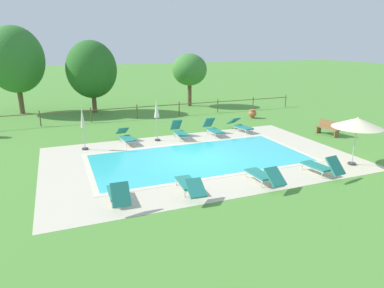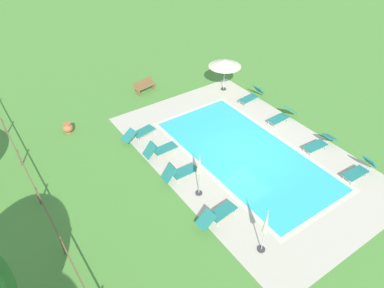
{
  "view_description": "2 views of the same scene",
  "coord_description": "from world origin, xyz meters",
  "px_view_note": "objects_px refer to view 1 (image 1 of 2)",
  "views": [
    {
      "loc": [
        -6.2,
        -14.49,
        5.34
      ],
      "look_at": [
        -0.21,
        0.5,
        0.6
      ],
      "focal_mm": 32.11,
      "sensor_mm": 36.0,
      "label": 1
    },
    {
      "loc": [
        -10.84,
        10.95,
        12.39
      ],
      "look_at": [
        1.49,
        2.42,
        0.78
      ],
      "focal_mm": 34.08,
      "sensor_mm": 36.0,
      "label": 2
    }
  ],
  "objects_px": {
    "patio_umbrella_closed_row_mid_west": "(157,112)",
    "tree_west_mid": "(190,70)",
    "sun_lounger_north_mid": "(189,184)",
    "wooden_bench_lawn_side": "(329,127)",
    "tree_far_west": "(15,60)",
    "patio_umbrella_closed_row_west": "(83,121)",
    "sun_lounger_south_end": "(322,166)",
    "tree_centre": "(92,70)",
    "sun_lounger_north_far": "(180,131)",
    "sun_lounger_south_mid": "(118,193)",
    "sun_lounger_north_near_steps": "(240,126)",
    "sun_lounger_south_far": "(213,129)",
    "sun_lounger_north_end": "(264,175)",
    "sun_lounger_south_near_corner": "(126,136)",
    "terracotta_urn_near_fence": "(252,113)",
    "patio_umbrella_open_foreground": "(357,123)"
  },
  "relations": [
    {
      "from": "patio_umbrella_closed_row_mid_west",
      "to": "tree_west_mid",
      "type": "relative_size",
      "value": 0.53
    },
    {
      "from": "sun_lounger_north_mid",
      "to": "wooden_bench_lawn_side",
      "type": "height_order",
      "value": "wooden_bench_lawn_side"
    },
    {
      "from": "tree_far_west",
      "to": "tree_west_mid",
      "type": "relative_size",
      "value": 1.48
    },
    {
      "from": "patio_umbrella_closed_row_west",
      "to": "patio_umbrella_closed_row_mid_west",
      "type": "bearing_deg",
      "value": 3.27
    },
    {
      "from": "sun_lounger_south_end",
      "to": "tree_centre",
      "type": "height_order",
      "value": "tree_centre"
    },
    {
      "from": "sun_lounger_north_far",
      "to": "patio_umbrella_closed_row_mid_west",
      "type": "height_order",
      "value": "patio_umbrella_closed_row_mid_west"
    },
    {
      "from": "sun_lounger_north_far",
      "to": "patio_umbrella_closed_row_mid_west",
      "type": "xyz_separation_m",
      "value": [
        -1.4,
        -0.14,
        1.29
      ]
    },
    {
      "from": "sun_lounger_south_mid",
      "to": "patio_umbrella_closed_row_west",
      "type": "bearing_deg",
      "value": 94.03
    },
    {
      "from": "sun_lounger_north_far",
      "to": "tree_west_mid",
      "type": "relative_size",
      "value": 0.41
    },
    {
      "from": "sun_lounger_south_end",
      "to": "tree_far_west",
      "type": "distance_m",
      "value": 23.39
    },
    {
      "from": "sun_lounger_north_near_steps",
      "to": "tree_west_mid",
      "type": "relative_size",
      "value": 0.47
    },
    {
      "from": "tree_far_west",
      "to": "sun_lounger_south_far",
      "type": "bearing_deg",
      "value": -46.02
    },
    {
      "from": "sun_lounger_north_end",
      "to": "sun_lounger_south_near_corner",
      "type": "xyz_separation_m",
      "value": [
        -3.86,
        7.85,
        -0.01
      ]
    },
    {
      "from": "terracotta_urn_near_fence",
      "to": "tree_west_mid",
      "type": "relative_size",
      "value": 0.14
    },
    {
      "from": "patio_umbrella_open_foreground",
      "to": "sun_lounger_north_far",
      "type": "bearing_deg",
      "value": 128.16
    },
    {
      "from": "terracotta_urn_near_fence",
      "to": "tree_centre",
      "type": "bearing_deg",
      "value": 148.24
    },
    {
      "from": "patio_umbrella_closed_row_west",
      "to": "wooden_bench_lawn_side",
      "type": "distance_m",
      "value": 14.22
    },
    {
      "from": "sun_lounger_north_near_steps",
      "to": "sun_lounger_south_near_corner",
      "type": "bearing_deg",
      "value": 179.68
    },
    {
      "from": "wooden_bench_lawn_side",
      "to": "tree_far_west",
      "type": "distance_m",
      "value": 23.0
    },
    {
      "from": "sun_lounger_north_end",
      "to": "tree_centre",
      "type": "xyz_separation_m",
      "value": [
        -4.44,
        17.53,
        3.02
      ]
    },
    {
      "from": "sun_lounger_south_mid",
      "to": "wooden_bench_lawn_side",
      "type": "height_order",
      "value": "sun_lounger_south_mid"
    },
    {
      "from": "wooden_bench_lawn_side",
      "to": "terracotta_urn_near_fence",
      "type": "relative_size",
      "value": 2.44
    },
    {
      "from": "sun_lounger_south_near_corner",
      "to": "sun_lounger_south_mid",
      "type": "relative_size",
      "value": 1.1
    },
    {
      "from": "terracotta_urn_near_fence",
      "to": "tree_centre",
      "type": "relative_size",
      "value": 0.11
    },
    {
      "from": "patio_umbrella_closed_row_west",
      "to": "patio_umbrella_open_foreground",
      "type": "bearing_deg",
      "value": -31.95
    },
    {
      "from": "sun_lounger_north_far",
      "to": "wooden_bench_lawn_side",
      "type": "xyz_separation_m",
      "value": [
        8.58,
        -2.74,
        0.07
      ]
    },
    {
      "from": "tree_centre",
      "to": "sun_lounger_north_near_steps",
      "type": "bearing_deg",
      "value": -51.19
    },
    {
      "from": "sun_lounger_north_far",
      "to": "tree_centre",
      "type": "bearing_deg",
      "value": 110.86
    },
    {
      "from": "wooden_bench_lawn_side",
      "to": "sun_lounger_north_near_steps",
      "type": "bearing_deg",
      "value": 148.09
    },
    {
      "from": "patio_umbrella_closed_row_mid_west",
      "to": "sun_lounger_south_far",
      "type": "bearing_deg",
      "value": -0.1
    },
    {
      "from": "sun_lounger_north_mid",
      "to": "wooden_bench_lawn_side",
      "type": "distance_m",
      "value": 11.9
    },
    {
      "from": "patio_umbrella_open_foreground",
      "to": "sun_lounger_north_near_steps",
      "type": "bearing_deg",
      "value": 102.71
    },
    {
      "from": "wooden_bench_lawn_side",
      "to": "tree_centre",
      "type": "distance_m",
      "value": 17.8
    },
    {
      "from": "sun_lounger_south_near_corner",
      "to": "sun_lounger_north_end",
      "type": "bearing_deg",
      "value": -63.86
    },
    {
      "from": "terracotta_urn_near_fence",
      "to": "tree_far_west",
      "type": "relative_size",
      "value": 0.1
    },
    {
      "from": "tree_far_west",
      "to": "sun_lounger_south_near_corner",
      "type": "bearing_deg",
      "value": -62.34
    },
    {
      "from": "sun_lounger_north_end",
      "to": "sun_lounger_north_far",
      "type": "bearing_deg",
      "value": 95.24
    },
    {
      "from": "sun_lounger_south_far",
      "to": "patio_umbrella_closed_row_west",
      "type": "distance_m",
      "value": 7.6
    },
    {
      "from": "sun_lounger_north_mid",
      "to": "terracotta_urn_near_fence",
      "type": "xyz_separation_m",
      "value": [
        9.22,
        10.7,
        -0.01
      ]
    },
    {
      "from": "sun_lounger_south_mid",
      "to": "patio_umbrella_closed_row_mid_west",
      "type": "bearing_deg",
      "value": 64.17
    },
    {
      "from": "sun_lounger_south_mid",
      "to": "patio_umbrella_closed_row_mid_west",
      "type": "height_order",
      "value": "patio_umbrella_closed_row_mid_west"
    },
    {
      "from": "sun_lounger_north_mid",
      "to": "terracotta_urn_near_fence",
      "type": "distance_m",
      "value": 14.13
    },
    {
      "from": "sun_lounger_south_end",
      "to": "sun_lounger_south_far",
      "type": "bearing_deg",
      "value": 100.33
    },
    {
      "from": "sun_lounger_north_mid",
      "to": "sun_lounger_north_far",
      "type": "xyz_separation_m",
      "value": [
        2.33,
        7.5,
        0.04
      ]
    },
    {
      "from": "sun_lounger_north_near_steps",
      "to": "sun_lounger_south_mid",
      "type": "distance_m",
      "value": 11.68
    },
    {
      "from": "sun_lounger_north_end",
      "to": "sun_lounger_south_mid",
      "type": "relative_size",
      "value": 1.07
    },
    {
      "from": "sun_lounger_south_far",
      "to": "tree_centre",
      "type": "xyz_separation_m",
      "value": [
        -5.84,
        9.92,
        3.0
      ]
    },
    {
      "from": "sun_lounger_south_far",
      "to": "wooden_bench_lawn_side",
      "type": "distance_m",
      "value": 6.97
    },
    {
      "from": "sun_lounger_north_far",
      "to": "patio_umbrella_open_foreground",
      "type": "bearing_deg",
      "value": -51.84
    },
    {
      "from": "sun_lounger_north_far",
      "to": "sun_lounger_south_end",
      "type": "xyz_separation_m",
      "value": [
        3.51,
        -7.84,
        -0.01
      ]
    }
  ]
}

